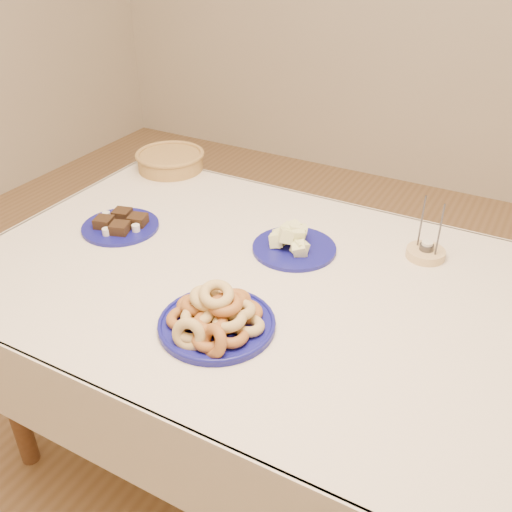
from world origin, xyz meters
name	(u,v)px	position (x,y,z in m)	size (l,w,h in m)	color
ground	(263,455)	(0.00, 0.00, 0.00)	(5.00, 5.00, 0.00)	olive
dining_table	(264,308)	(0.00, 0.00, 0.64)	(1.71, 1.11, 0.75)	brown
donut_platter	(216,318)	(0.00, -0.25, 0.78)	(0.29, 0.29, 0.13)	navy
melon_plate	(292,242)	(0.00, 0.18, 0.78)	(0.29, 0.29, 0.09)	navy
brownie_plate	(121,225)	(-0.54, 0.03, 0.76)	(0.26, 0.26, 0.04)	navy
wicker_basket	(170,160)	(-0.68, 0.50, 0.79)	(0.35, 0.35, 0.07)	olive
candle_holder	(426,252)	(0.36, 0.33, 0.77)	(0.15, 0.15, 0.19)	tan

